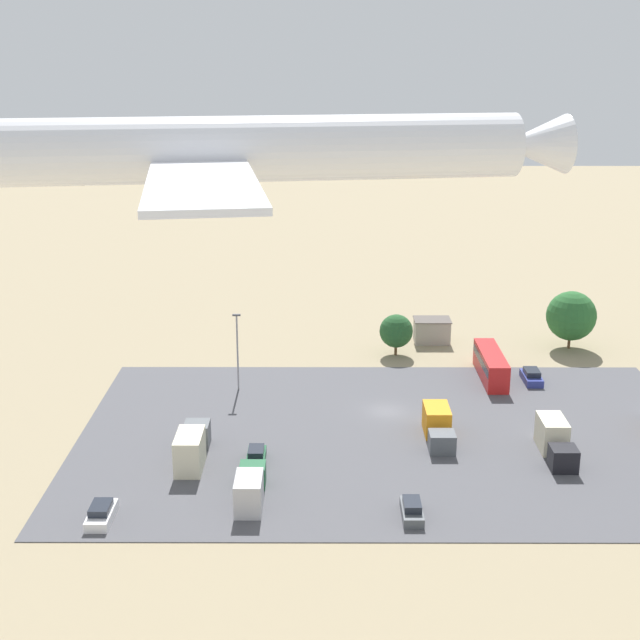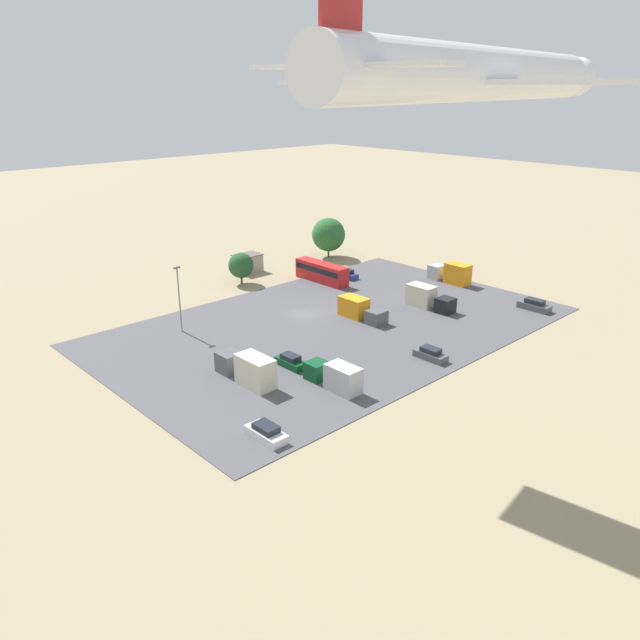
% 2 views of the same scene
% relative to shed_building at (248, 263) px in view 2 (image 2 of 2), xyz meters
% --- Properties ---
extents(ground_plane, '(400.00, 400.00, 0.00)m').
position_rel_shed_building_xyz_m(ground_plane, '(7.60, 23.53, -1.58)').
color(ground_plane, gray).
extents(parking_lot_surface, '(62.97, 39.98, 0.08)m').
position_rel_shed_building_xyz_m(parking_lot_surface, '(7.60, 29.93, -1.54)').
color(parking_lot_surface, '#4C4C51').
rests_on(parking_lot_surface, ground).
extents(shed_building, '(4.84, 3.50, 3.15)m').
position_rel_shed_building_xyz_m(shed_building, '(0.00, 0.00, 0.00)').
color(shed_building, '#9E998E').
rests_on(shed_building, ground).
extents(bus, '(2.49, 10.60, 3.21)m').
position_rel_shed_building_xyz_m(bus, '(-5.37, 13.55, 0.23)').
color(bus, red).
rests_on(bus, ground).
extents(parked_car_0, '(1.92, 4.41, 1.46)m').
position_rel_shed_building_xyz_m(parked_car_0, '(32.92, 46.51, -0.90)').
color(parked_car_0, silver).
rests_on(parked_car_0, ground).
extents(parked_car_1, '(1.83, 4.77, 1.65)m').
position_rel_shed_building_xyz_m(parked_car_1, '(-18.50, 45.48, -0.82)').
color(parked_car_1, '#4C5156').
rests_on(parked_car_1, ground).
extents(parked_car_2, '(1.71, 4.20, 1.49)m').
position_rel_shed_building_xyz_m(parked_car_2, '(7.03, 45.89, -0.88)').
color(parked_car_2, '#4C5156').
rests_on(parked_car_2, ground).
extents(parked_car_3, '(1.72, 4.10, 1.50)m').
position_rel_shed_building_xyz_m(parked_car_3, '(20.79, 35.89, -0.88)').
color(parked_car_3, '#0C4723').
rests_on(parked_car_3, ground).
extents(parked_car_4, '(1.94, 4.35, 1.51)m').
position_rel_shed_building_xyz_m(parked_car_4, '(-9.97, 14.75, -0.87)').
color(parked_car_4, navy).
rests_on(parked_car_4, ground).
extents(parked_truck_0, '(2.52, 7.60, 2.82)m').
position_rel_shed_building_xyz_m(parked_truck_0, '(2.93, 30.27, -0.21)').
color(parked_truck_0, '#4C5156').
rests_on(parked_truck_0, ground).
extents(parked_truck_1, '(2.45, 7.41, 3.43)m').
position_rel_shed_building_xyz_m(parked_truck_1, '(-20.92, 28.89, 0.06)').
color(parked_truck_1, '#ADB2B7').
rests_on(parked_truck_1, ground).
extents(parked_truck_2, '(2.45, 8.53, 3.43)m').
position_rel_shed_building_xyz_m(parked_truck_2, '(26.86, 35.68, 0.07)').
color(parked_truck_2, '#4C5156').
rests_on(parked_truck_2, ground).
extents(parked_truck_3, '(2.30, 7.25, 2.94)m').
position_rel_shed_building_xyz_m(parked_truck_3, '(20.77, 43.43, -0.16)').
color(parked_truck_3, '#0C4723').
rests_on(parked_truck_3, ground).
extents(parked_truck_4, '(2.46, 7.70, 3.17)m').
position_rel_shed_building_xyz_m(parked_truck_4, '(-7.85, 33.99, -0.05)').
color(parked_truck_4, black).
rests_on(parked_truck_4, ground).
extents(tree_near_shed, '(4.24, 4.24, 5.31)m').
position_rel_shed_building_xyz_m(tree_near_shed, '(5.19, 5.17, 1.60)').
color(tree_near_shed, brown).
rests_on(tree_near_shed, ground).
extents(tree_apron_mid, '(6.40, 6.40, 7.61)m').
position_rel_shed_building_xyz_m(tree_apron_mid, '(-17.57, 2.54, 2.82)').
color(tree_apron_mid, brown).
rests_on(tree_apron_mid, ground).
extents(light_pole_lot_centre, '(0.90, 0.28, 9.02)m').
position_rel_shed_building_xyz_m(light_pole_lot_centre, '(24.14, 17.26, 3.44)').
color(light_pole_lot_centre, gray).
rests_on(light_pole_lot_centre, ground).
extents(airplane, '(42.28, 35.39, 9.73)m').
position_rel_shed_building_xyz_m(airplane, '(20.53, 59.00, 30.44)').
color(airplane, white).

